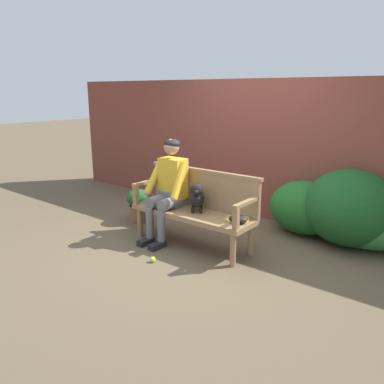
{
  "coord_description": "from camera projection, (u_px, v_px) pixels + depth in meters",
  "views": [
    {
      "loc": [
        2.89,
        -3.59,
        1.91
      ],
      "look_at": [
        0.0,
        0.0,
        0.7
      ],
      "focal_mm": 36.3,
      "sensor_mm": 36.0,
      "label": 1
    }
  ],
  "objects": [
    {
      "name": "tennis_racket",
      "position": [
        237.0,
        218.0,
        4.54
      ],
      "size": [
        0.44,
        0.56,
        0.03
      ],
      "color": "yellow",
      "rests_on": "garden_bench"
    },
    {
      "name": "tennis_ball",
      "position": [
        153.0,
        259.0,
        4.44
      ],
      "size": [
        0.07,
        0.07,
        0.07
      ],
      "primitive_type": "sphere",
      "color": "#CCDB33",
      "rests_on": "ground"
    },
    {
      "name": "bench_backrest",
      "position": [
        203.0,
        188.0,
        4.94
      ],
      "size": [
        1.68,
        0.06,
        0.5
      ],
      "color": "#93704C",
      "rests_on": "garden_bench"
    },
    {
      "name": "ground_plane",
      "position": [
        192.0,
        245.0,
        4.94
      ],
      "size": [
        40.0,
        40.0,
        0.0
      ],
      "primitive_type": "plane",
      "color": "brown"
    },
    {
      "name": "hedge_bush_far_right",
      "position": [
        350.0,
        208.0,
        4.85
      ],
      "size": [
        1.15,
        1.07,
        0.98
      ],
      "primitive_type": "ellipsoid",
      "color": "#194C1E",
      "rests_on": "ground"
    },
    {
      "name": "bench_armrest_right_end",
      "position": [
        242.0,
        209.0,
        4.24
      ],
      "size": [
        0.06,
        0.51,
        0.28
      ],
      "color": "#93704C",
      "rests_on": "garden_bench"
    },
    {
      "name": "person_seated",
      "position": [
        169.0,
        186.0,
        4.98
      ],
      "size": [
        0.56,
        0.66,
        1.32
      ],
      "color": "black",
      "rests_on": "ground"
    },
    {
      "name": "potted_plant",
      "position": [
        140.0,
        204.0,
        5.77
      ],
      "size": [
        0.37,
        0.37,
        0.49
      ],
      "color": "brown",
      "rests_on": "ground"
    },
    {
      "name": "dog_on_bench",
      "position": [
        197.0,
        197.0,
        4.76
      ],
      "size": [
        0.3,
        0.36,
        0.38
      ],
      "color": "black",
      "rests_on": "garden_bench"
    },
    {
      "name": "hedge_bush_mid_right",
      "position": [
        366.0,
        225.0,
        4.8
      ],
      "size": [
        1.03,
        0.7,
        0.58
      ],
      "primitive_type": "ellipsoid",
      "color": "#337538",
      "rests_on": "ground"
    },
    {
      "name": "bench_armrest_left_end",
      "position": [
        142.0,
        187.0,
        5.18
      ],
      "size": [
        0.06,
        0.51,
        0.28
      ],
      "color": "#93704C",
      "rests_on": "garden_bench"
    },
    {
      "name": "garden_bench",
      "position": [
        192.0,
        216.0,
        4.85
      ],
      "size": [
        1.64,
        0.51,
        0.45
      ],
      "color": "#93704C",
      "rests_on": "ground"
    },
    {
      "name": "brick_garden_fence",
      "position": [
        260.0,
        149.0,
        5.94
      ],
      "size": [
        8.0,
        0.3,
        2.08
      ],
      "primitive_type": "cube",
      "color": "brown",
      "rests_on": "ground"
    },
    {
      "name": "hedge_bush_mid_left",
      "position": [
        305.0,
        208.0,
        5.27
      ],
      "size": [
        0.99,
        0.78,
        0.73
      ],
      "primitive_type": "ellipsoid",
      "color": "#1E5B23",
      "rests_on": "ground"
    },
    {
      "name": "baseball_glove",
      "position": [
        238.0,
        219.0,
        4.41
      ],
      "size": [
        0.26,
        0.23,
        0.09
      ],
      "primitive_type": "ellipsoid",
      "rotation": [
        0.0,
        0.0,
        0.3
      ],
      "color": "black",
      "rests_on": "garden_bench"
    }
  ]
}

